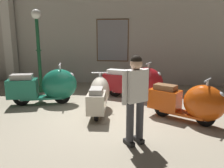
{
  "coord_description": "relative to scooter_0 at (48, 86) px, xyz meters",
  "views": [
    {
      "loc": [
        0.86,
        -4.64,
        1.8
      ],
      "look_at": [
        0.1,
        0.97,
        0.6
      ],
      "focal_mm": 35.16,
      "sensor_mm": 36.0,
      "label": 1
    }
  ],
  "objects": [
    {
      "name": "ground_plane",
      "position": [
        1.64,
        -0.9,
        -0.51
      ],
      "size": [
        60.0,
        60.0,
        0.0
      ],
      "primitive_type": "plane",
      "color": "gray"
    },
    {
      "name": "showroom_back_wall",
      "position": [
        1.48,
        3.14,
        1.46
      ],
      "size": [
        18.0,
        0.63,
        3.94
      ],
      "color": "#ADA89E",
      "rests_on": "ground"
    },
    {
      "name": "scooter_0",
      "position": [
        0.0,
        0.0,
        0.0
      ],
      "size": [
        1.89,
        1.03,
        1.11
      ],
      "rotation": [
        0.0,
        0.0,
        0.3
      ],
      "color": "black",
      "rests_on": "ground"
    },
    {
      "name": "scooter_1",
      "position": [
        1.48,
        -0.42,
        -0.08
      ],
      "size": [
        0.59,
        1.58,
        0.95
      ],
      "rotation": [
        0.0,
        0.0,
        1.67
      ],
      "color": "black",
      "rests_on": "ground"
    },
    {
      "name": "scooter_2",
      "position": [
        2.38,
        0.84,
        -0.0
      ],
      "size": [
        1.88,
        1.03,
        1.11
      ],
      "rotation": [
        0.0,
        0.0,
        -0.3
      ],
      "color": "black",
      "rests_on": "ground"
    },
    {
      "name": "scooter_3",
      "position": [
        3.57,
        -0.88,
        -0.06
      ],
      "size": [
        1.63,
        1.21,
        0.99
      ],
      "rotation": [
        0.0,
        0.0,
        -0.53
      ],
      "color": "black",
      "rests_on": "ground"
    },
    {
      "name": "lamppost",
      "position": [
        -0.87,
        1.34,
        1.07
      ],
      "size": [
        0.31,
        0.31,
        2.69
      ],
      "color": "#144728",
      "rests_on": "ground"
    },
    {
      "name": "visitor_0",
      "position": [
        2.41,
        -2.01,
        0.38
      ],
      "size": [
        0.43,
        0.38,
        1.53
      ],
      "rotation": [
        0.0,
        0.0,
        2.24
      ],
      "color": "black",
      "rests_on": "ground"
    }
  ]
}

